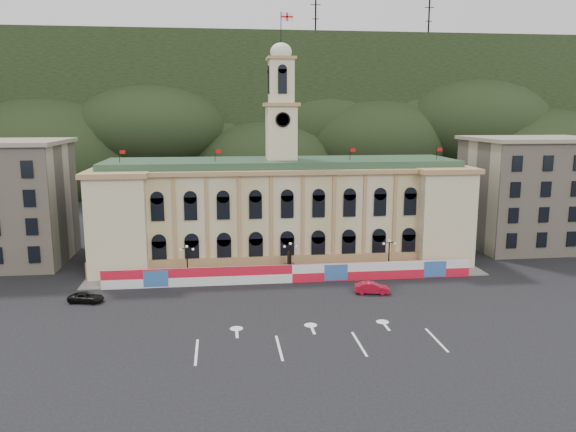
{
  "coord_description": "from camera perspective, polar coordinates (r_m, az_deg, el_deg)",
  "views": [
    {
      "loc": [
        -9.43,
        -57.24,
        22.65
      ],
      "look_at": [
        -0.19,
        18.0,
        8.62
      ],
      "focal_mm": 35.0,
      "sensor_mm": 36.0,
      "label": 1
    }
  ],
  "objects": [
    {
      "name": "city_hall",
      "position": [
        86.66,
        -0.65,
        0.65
      ],
      "size": [
        56.2,
        17.6,
        37.1
      ],
      "color": "beige",
      "rests_on": "ground"
    },
    {
      "name": "hill_ridge",
      "position": [
        179.51,
        -4.04,
        9.45
      ],
      "size": [
        230.0,
        80.0,
        64.0
      ],
      "color": "black",
      "rests_on": "ground"
    },
    {
      "name": "red_sedan",
      "position": [
        72.49,
        8.54,
        -7.24
      ],
      "size": [
        3.2,
        5.0,
        1.46
      ],
      "primitive_type": "imported",
      "rotation": [
        0.0,
        0.0,
        1.38
      ],
      "color": "#A20B21",
      "rests_on": "ground"
    },
    {
      "name": "ground",
      "position": [
        62.28,
        2.23,
        -10.85
      ],
      "size": [
        260.0,
        260.0,
        0.0
      ],
      "primitive_type": "plane",
      "color": "black",
      "rests_on": "ground"
    },
    {
      "name": "lamp_left",
      "position": [
        76.91,
        -10.2,
        -4.43
      ],
      "size": [
        1.96,
        0.44,
        5.15
      ],
      "color": "black",
      "rests_on": "ground"
    },
    {
      "name": "lane_markings",
      "position": [
        57.71,
        3.05,
        -12.63
      ],
      "size": [
        26.0,
        10.0,
        0.02
      ],
      "primitive_type": null,
      "color": "white",
      "rests_on": "ground"
    },
    {
      "name": "lamp_right",
      "position": [
        80.27,
        10.22,
        -3.8
      ],
      "size": [
        1.96,
        0.44,
        5.15
      ],
      "color": "black",
      "rests_on": "ground"
    },
    {
      "name": "hoarding_fence",
      "position": [
        76.0,
        0.46,
        -5.87
      ],
      "size": [
        50.0,
        0.44,
        2.5
      ],
      "color": "red",
      "rests_on": "ground"
    },
    {
      "name": "lamp_center",
      "position": [
        77.35,
        0.23,
        -4.17
      ],
      "size": [
        1.96,
        0.44,
        5.15
      ],
      "color": "black",
      "rests_on": "ground"
    },
    {
      "name": "black_suv",
      "position": [
        72.78,
        -19.82,
        -7.81
      ],
      "size": [
        3.66,
        5.01,
        1.17
      ],
      "primitive_type": "imported",
      "rotation": [
        0.0,
        0.0,
        1.36
      ],
      "color": "black",
      "rests_on": "ground"
    },
    {
      "name": "side_building_right",
      "position": [
        103.44,
        23.54,
        2.21
      ],
      "size": [
        21.0,
        17.0,
        18.6
      ],
      "color": "tan",
      "rests_on": "ground"
    },
    {
      "name": "statue",
      "position": [
        78.81,
        0.14,
        -5.32
      ],
      "size": [
        1.4,
        1.4,
        3.72
      ],
      "color": "#595651",
      "rests_on": "ground"
    },
    {
      "name": "pavement",
      "position": [
        78.88,
        0.16,
        -6.14
      ],
      "size": [
        56.0,
        5.5,
        0.16
      ],
      "primitive_type": "cube",
      "color": "slate",
      "rests_on": "ground"
    }
  ]
}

